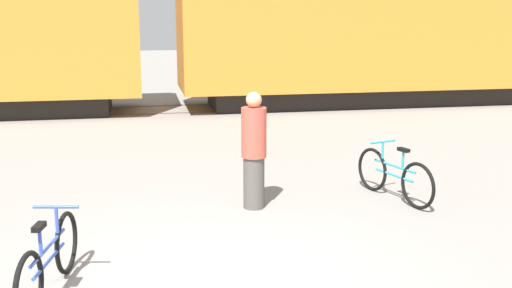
{
  "coord_description": "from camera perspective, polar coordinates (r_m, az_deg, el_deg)",
  "views": [
    {
      "loc": [
        -0.6,
        -5.55,
        2.72
      ],
      "look_at": [
        0.81,
        1.72,
        1.1
      ],
      "focal_mm": 42.0,
      "sensor_mm": 36.0,
      "label": 1
    }
  ],
  "objects": [
    {
      "name": "bicycle_teal",
      "position": [
        9.12,
        12.99,
        -2.96
      ],
      "size": [
        0.57,
        1.64,
        0.84
      ],
      "color": "black",
      "rests_on": "ground_plane"
    },
    {
      "name": "bicycle_blue",
      "position": [
        6.28,
        -19.09,
        -10.5
      ],
      "size": [
        0.48,
        1.73,
        0.83
      ],
      "color": "black",
      "rests_on": "ground_plane"
    },
    {
      "name": "freight_train",
      "position": [
        17.25,
        -9.24,
        12.13
      ],
      "size": [
        47.83,
        2.97,
        5.16
      ],
      "color": "black",
      "rests_on": "ground_plane"
    },
    {
      "name": "person_in_red",
      "position": [
        8.39,
        -0.2,
        -0.66
      ],
      "size": [
        0.35,
        0.35,
        1.67
      ],
      "rotation": [
        0.0,
        0.0,
        4.39
      ],
      "color": "#514C47",
      "rests_on": "ground_plane"
    },
    {
      "name": "rail_far",
      "position": [
        18.17,
        -9.03,
        3.62
      ],
      "size": [
        59.83,
        0.07,
        0.01
      ],
      "primitive_type": "cube",
      "color": "#4C4238",
      "rests_on": "ground_plane"
    },
    {
      "name": "rail_near",
      "position": [
        16.75,
        -8.84,
        2.9
      ],
      "size": [
        59.83,
        0.07,
        0.01
      ],
      "primitive_type": "cube",
      "color": "#4C4238",
      "rests_on": "ground_plane"
    }
  ]
}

